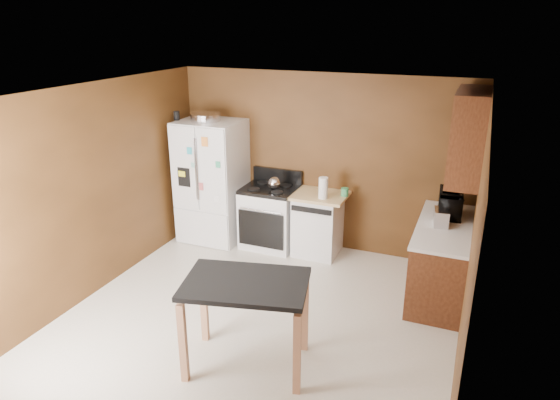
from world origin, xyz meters
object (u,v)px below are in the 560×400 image
Objects in this scene: microwave at (450,204)px; island at (246,296)px; toaster at (441,217)px; pen_cup at (177,116)px; refrigerator at (212,181)px; dishwasher at (318,223)px; paper_towel at (323,188)px; gas_range at (270,216)px; green_canister at (345,192)px; kettle at (274,183)px; roasting_pan at (206,117)px.

microwave reaches higher than island.
microwave is at bearing 71.25° from toaster.
pen_cup reaches higher than refrigerator.
pen_cup is 3.45m from island.
dishwasher is (-1.73, 0.16, -0.59)m from microwave.
paper_towel is 0.61m from dishwasher.
gas_range is at bearing 7.67° from pen_cup.
green_canister is 0.12× the size of dishwasher.
green_canister is at bearing 147.75° from toaster.
toaster is (1.31, -0.59, 0.05)m from green_canister.
pen_cup is 0.10× the size of island.
kettle is 0.61× the size of paper_towel.
toaster is at bearing -13.85° from paper_towel.
green_canister is at bearing 4.65° from roasting_pan.
paper_towel is 1.11× the size of toaster.
roasting_pan is 2.41× the size of kettle.
microwave is (1.38, -0.23, 0.09)m from green_canister.
dishwasher is at bearing 93.18° from island.
gas_range is at bearing -178.06° from dishwasher.
kettle is 2.66m from island.
roasting_pan reaches higher than paper_towel.
dishwasher is (-0.35, -0.07, -0.49)m from green_canister.
roasting_pan is 0.95m from refrigerator.
pen_cup reaches higher than roasting_pan.
island is at bearing -86.82° from dishwasher.
pen_cup is 0.26× the size of microwave.
microwave is 1.84m from dishwasher.
gas_range is (-0.83, 0.11, -0.57)m from paper_towel.
dishwasher is (-1.66, 0.52, -0.54)m from toaster.
gas_range reaches higher than toaster.
toaster is (3.75, -0.32, -0.87)m from pen_cup.
dishwasher is (0.64, 0.06, -0.54)m from kettle.
microwave is (3.81, 0.05, -0.83)m from pen_cup.
microwave is (1.62, -0.02, 0.00)m from paper_towel.
kettle is (1.04, 0.03, -0.86)m from roasting_pan.
kettle is 0.14× the size of island.
island is at bearing -72.83° from kettle.
island is (0.04, -2.46, -0.28)m from paper_towel.
kettle reaches higher than island.
refrigerator reaches higher than toaster.
paper_towel is 0.58× the size of microwave.
refrigerator is 1.69m from dishwasher.
microwave is (3.41, -0.06, -0.81)m from roasting_pan.
paper_towel is 0.33m from green_canister.
toaster is at bearing -11.27° from kettle.
paper_towel reaches higher than green_canister.
island is (0.14, -2.59, 0.31)m from dishwasher.
pen_cup is 1.15× the size of green_canister.
island is (1.82, -2.50, -1.09)m from roasting_pan.
toaster is 0.24× the size of gas_range.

